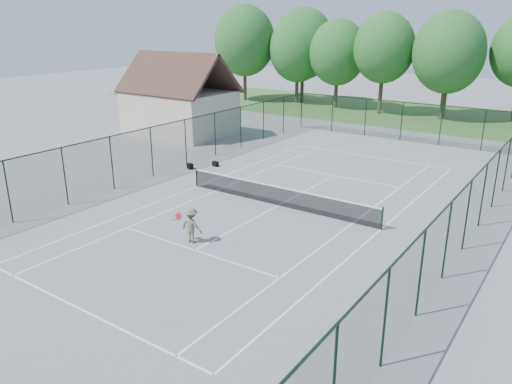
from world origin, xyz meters
TOP-DOWN VIEW (x-y plane):
  - ground at (0.00, 0.00)m, footprint 140.00×140.00m
  - grass_far at (0.00, 30.00)m, footprint 80.00×16.00m
  - court_lines at (0.00, 0.00)m, footprint 11.05×23.85m
  - tennis_net at (0.00, 0.00)m, footprint 11.08×0.08m
  - fence_enclosure at (0.00, 0.00)m, footprint 18.05×36.05m
  - utility_building at (-16.00, 10.00)m, footprint 8.60×6.27m
  - tree_line_far at (0.00, 30.00)m, footprint 39.40×6.40m
  - sports_bag_a at (-8.20, 2.45)m, footprint 0.51×0.41m
  - sports_bag_b at (-7.27, 3.86)m, footprint 0.45×0.32m
  - tennis_player at (-0.64, -5.85)m, footprint 2.13×0.86m

SIDE VIEW (x-z plane):
  - ground at x=0.00m, z-range 0.00..0.00m
  - court_lines at x=0.00m, z-range 0.00..0.01m
  - grass_far at x=0.00m, z-range 0.00..0.01m
  - sports_bag_b at x=-7.27m, z-range 0.00..0.32m
  - sports_bag_a at x=-8.20m, z-range 0.00..0.36m
  - tennis_net at x=0.00m, z-range 0.03..1.13m
  - tennis_player at x=-0.64m, z-range 0.00..1.55m
  - fence_enclosure at x=0.00m, z-range 0.05..3.07m
  - utility_building at x=-16.00m, z-range -0.20..6.44m
  - tree_line_far at x=0.00m, z-range 1.14..10.84m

